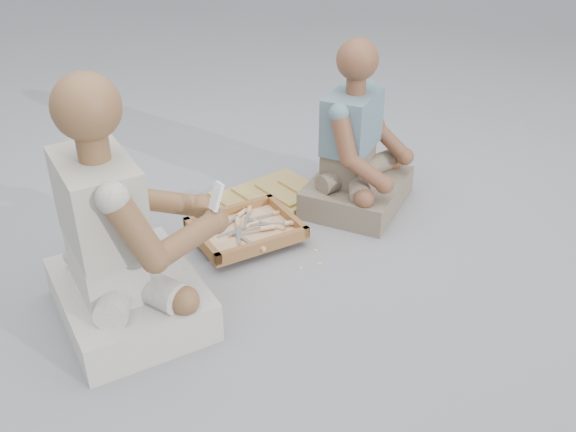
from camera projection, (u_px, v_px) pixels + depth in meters
name	position (u px, v px, depth m)	size (l,w,h in m)	color
ground	(291.00, 288.00, 2.67)	(60.00, 60.00, 0.00)	gray
carved_panel	(265.00, 201.00, 3.28)	(0.59, 0.39, 0.04)	#A78840
tool_tray	(246.00, 230.00, 2.95)	(0.52, 0.44, 0.06)	brown
chisel_0	(249.00, 211.00, 3.08)	(0.11, 0.21, 0.02)	silver
chisel_1	(238.00, 224.00, 2.96)	(0.07, 0.22, 0.02)	silver
chisel_2	(248.00, 226.00, 2.97)	(0.22, 0.08, 0.02)	silver
chisel_3	(275.00, 213.00, 3.07)	(0.22, 0.04, 0.02)	silver
chisel_4	(288.00, 223.00, 2.97)	(0.22, 0.07, 0.02)	silver
chisel_5	(274.00, 226.00, 2.97)	(0.15, 0.18, 0.02)	silver
chisel_6	(263.00, 228.00, 2.93)	(0.22, 0.03, 0.02)	silver
chisel_7	(239.00, 215.00, 3.05)	(0.19, 0.15, 0.02)	silver
chisel_8	(255.00, 245.00, 2.83)	(0.12, 0.20, 0.02)	silver
wood_chip_0	(228.00, 206.00, 3.26)	(0.02, 0.01, 0.00)	tan
wood_chip_1	(301.00, 268.00, 2.79)	(0.02, 0.01, 0.00)	tan
wood_chip_2	(257.00, 206.00, 3.26)	(0.02, 0.01, 0.00)	tan
wood_chip_3	(218.00, 266.00, 2.81)	(0.02, 0.01, 0.00)	tan
wood_chip_4	(277.00, 217.00, 3.17)	(0.02, 0.01, 0.00)	tan
wood_chip_5	(249.00, 225.00, 3.10)	(0.02, 0.01, 0.00)	tan
wood_chip_6	(248.00, 222.00, 3.13)	(0.02, 0.01, 0.00)	tan
wood_chip_7	(320.00, 264.00, 2.82)	(0.02, 0.01, 0.00)	tan
wood_chip_8	(230.00, 223.00, 3.12)	(0.02, 0.01, 0.00)	tan
wood_chip_9	(315.00, 250.00, 2.91)	(0.02, 0.01, 0.00)	tan
wood_chip_10	(309.00, 230.00, 3.07)	(0.02, 0.01, 0.00)	tan
wood_chip_11	(219.00, 250.00, 2.92)	(0.02, 0.01, 0.00)	tan
wood_chip_12	(291.00, 200.00, 3.32)	(0.02, 0.01, 0.00)	tan
wood_chip_13	(248.00, 240.00, 2.99)	(0.02, 0.01, 0.00)	tan
craftsman	(120.00, 243.00, 2.35)	(0.70, 0.70, 0.99)	beige
companion	(357.00, 153.00, 3.15)	(0.69, 0.69, 0.85)	#776956
mobile_phone	(216.00, 196.00, 2.39)	(0.06, 0.06, 0.11)	white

